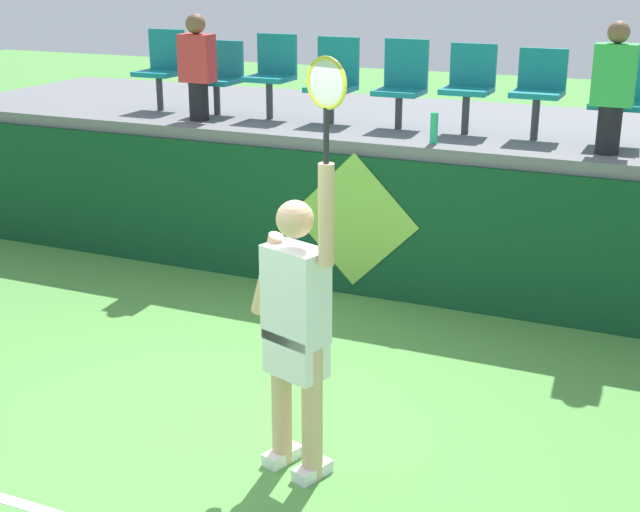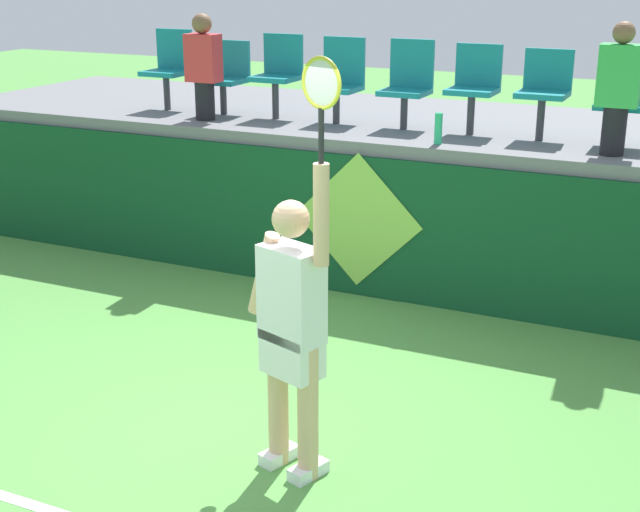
# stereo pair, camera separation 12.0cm
# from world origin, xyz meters

# --- Properties ---
(ground_plane) EXTENTS (40.00, 40.00, 0.00)m
(ground_plane) POSITION_xyz_m (0.00, 0.00, 0.00)
(ground_plane) COLOR #519342
(court_back_wall) EXTENTS (10.63, 0.20, 1.34)m
(court_back_wall) POSITION_xyz_m (0.00, 2.94, 0.67)
(court_back_wall) COLOR #0F4223
(court_back_wall) RESTS_ON ground_plane
(spectator_platform) EXTENTS (10.63, 2.83, 0.12)m
(spectator_platform) POSITION_xyz_m (0.00, 4.31, 1.40)
(spectator_platform) COLOR slate
(spectator_platform) RESTS_ON court_back_wall
(tennis_player) EXTENTS (0.73, 0.37, 2.56)m
(tennis_player) POSITION_xyz_m (0.73, -0.14, 0.98)
(tennis_player) COLOR white
(tennis_player) RESTS_ON ground_plane
(water_bottle) EXTENTS (0.07, 0.07, 0.28)m
(water_bottle) POSITION_xyz_m (0.55, 3.11, 1.59)
(water_bottle) COLOR #26B272
(water_bottle) RESTS_ON spectator_platform
(stadium_chair_0) EXTENTS (0.44, 0.42, 0.85)m
(stadium_chair_0) POSITION_xyz_m (-2.72, 3.75, 1.93)
(stadium_chair_0) COLOR #38383D
(stadium_chair_0) RESTS_ON spectator_platform
(stadium_chair_1) EXTENTS (0.44, 0.42, 0.76)m
(stadium_chair_1) POSITION_xyz_m (-2.01, 3.75, 1.87)
(stadium_chair_1) COLOR #38383D
(stadium_chair_1) RESTS_ON spectator_platform
(stadium_chair_2) EXTENTS (0.44, 0.42, 0.85)m
(stadium_chair_2) POSITION_xyz_m (-1.38, 3.75, 1.94)
(stadium_chair_2) COLOR #38383D
(stadium_chair_2) RESTS_ON spectator_platform
(stadium_chair_3) EXTENTS (0.44, 0.42, 0.84)m
(stadium_chair_3) POSITION_xyz_m (-0.70, 3.76, 1.90)
(stadium_chair_3) COLOR #38383D
(stadium_chair_3) RESTS_ON spectator_platform
(stadium_chair_4) EXTENTS (0.44, 0.42, 0.84)m
(stadium_chair_4) POSITION_xyz_m (0.02, 3.76, 1.90)
(stadium_chair_4) COLOR #38383D
(stadium_chair_4) RESTS_ON spectator_platform
(stadium_chair_5) EXTENTS (0.44, 0.42, 0.82)m
(stadium_chair_5) POSITION_xyz_m (0.68, 3.75, 1.92)
(stadium_chair_5) COLOR #38383D
(stadium_chair_5) RESTS_ON spectator_platform
(stadium_chair_6) EXTENTS (0.44, 0.42, 0.80)m
(stadium_chair_6) POSITION_xyz_m (1.34, 3.75, 1.92)
(stadium_chair_6) COLOR #38383D
(stadium_chair_6) RESTS_ON spectator_platform
(stadium_chair_7) EXTENTS (0.44, 0.42, 0.85)m
(stadium_chair_7) POSITION_xyz_m (2.03, 3.76, 1.91)
(stadium_chair_7) COLOR #38383D
(stadium_chair_7) RESTS_ON spectator_platform
(spectator_0) EXTENTS (0.34, 0.20, 1.06)m
(spectator_0) POSITION_xyz_m (-2.01, 3.31, 2.01)
(spectator_0) COLOR black
(spectator_0) RESTS_ON spectator_platform
(spectator_1) EXTENTS (0.34, 0.20, 1.10)m
(spectator_1) POSITION_xyz_m (2.03, 3.30, 2.02)
(spectator_1) COLOR black
(spectator_1) RESTS_ON spectator_platform
(wall_signage_mount) EXTENTS (1.27, 0.01, 1.37)m
(wall_signage_mount) POSITION_xyz_m (-0.10, 2.84, 0.00)
(wall_signage_mount) COLOR #0F4223
(wall_signage_mount) RESTS_ON ground_plane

